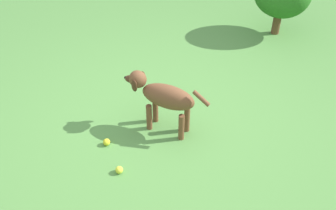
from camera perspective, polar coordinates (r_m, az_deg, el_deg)
ground at (r=3.65m, az=-0.97°, el=-2.51°), size 14.00×14.00×0.00m
dog at (r=3.33m, az=-0.78°, el=1.38°), size 0.82×0.38×0.58m
tennis_ball_0 at (r=3.17m, az=-7.63°, el=-10.00°), size 0.07×0.07×0.07m
tennis_ball_1 at (r=3.42m, az=-9.56°, el=-5.73°), size 0.07×0.07×0.07m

